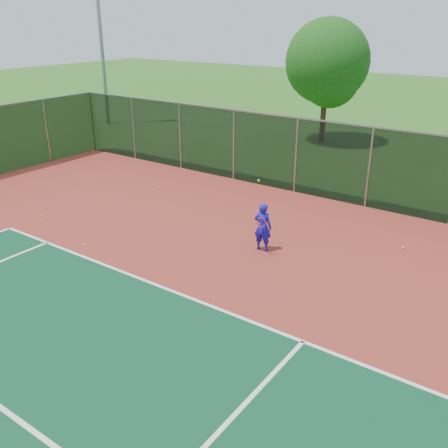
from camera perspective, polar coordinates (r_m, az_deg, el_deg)
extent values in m
plane|color=#265A19|center=(10.38, -9.46, -17.44)|extent=(120.00, 120.00, 0.00)
cube|color=maroon|center=(11.55, -2.39, -12.37)|extent=(30.00, 20.00, 0.02)
cube|color=white|center=(11.39, 9.02, -13.13)|extent=(22.00, 0.10, 0.00)
cube|color=black|center=(19.10, 16.25, 6.17)|extent=(30.00, 0.04, 3.00)
cube|color=gray|center=(18.75, 16.75, 10.56)|extent=(30.00, 0.06, 0.06)
imported|color=#1813B6|center=(15.06, 4.45, -0.34)|extent=(0.60, 0.44, 1.51)
cylinder|color=black|center=(14.79, 4.45, -0.78)|extent=(0.03, 0.15, 0.27)
torus|color=#A51414|center=(14.59, 4.28, 0.18)|extent=(0.30, 0.13, 0.29)
sphere|color=yellow|center=(14.77, 3.99, 4.98)|extent=(0.07, 0.07, 0.07)
sphere|color=yellow|center=(16.34, 19.80, -2.55)|extent=(0.07, 0.07, 0.07)
sphere|color=yellow|center=(20.76, -7.96, 3.91)|extent=(0.07, 0.07, 0.07)
sphere|color=yellow|center=(17.29, -5.58, 0.15)|extent=(0.07, 0.07, 0.07)
sphere|color=yellow|center=(16.17, -15.66, -2.28)|extent=(0.07, 0.07, 0.07)
sphere|color=yellow|center=(19.00, -20.07, 0.92)|extent=(0.07, 0.07, 0.07)
cylinder|color=gray|center=(34.22, -13.92, 20.32)|extent=(0.24, 0.24, 11.27)
cylinder|color=#382314|center=(29.30, 11.23, 11.66)|extent=(0.30, 0.30, 2.56)
sphere|color=#154713|center=(28.90, 11.72, 17.75)|extent=(4.55, 4.55, 4.55)
sphere|color=#154713|center=(28.54, 12.08, 15.94)|extent=(3.13, 3.13, 3.13)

